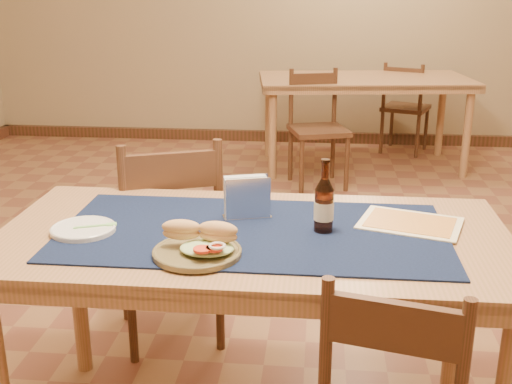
# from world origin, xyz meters

# --- Properties ---
(room) EXTENTS (6.04, 7.04, 2.84)m
(room) POSITION_xyz_m (0.00, 0.00, 1.40)
(room) COLOR brown
(room) RESTS_ON ground
(main_table) EXTENTS (1.60, 0.80, 0.75)m
(main_table) POSITION_xyz_m (0.00, -0.80, 0.67)
(main_table) COLOR #A16E4B
(main_table) RESTS_ON ground
(placemat) EXTENTS (1.20, 0.60, 0.01)m
(placemat) POSITION_xyz_m (0.00, -0.80, 0.75)
(placemat) COLOR #101C3D
(placemat) RESTS_ON main_table
(baseboard) EXTENTS (6.00, 7.00, 0.10)m
(baseboard) POSITION_xyz_m (0.00, 0.00, 0.05)
(baseboard) COLOR #4C291B
(baseboard) RESTS_ON ground
(back_table) EXTENTS (1.78, 1.05, 0.75)m
(back_table) POSITION_xyz_m (0.55, 2.66, 0.67)
(back_table) COLOR #A16E4B
(back_table) RESTS_ON ground
(chair_main_far) EXTENTS (0.55, 0.55, 0.92)m
(chair_main_far) POSITION_xyz_m (-0.41, -0.21, 0.48)
(chair_main_far) COLOR #4C291B
(chair_main_far) RESTS_ON ground
(chair_back_near) EXTENTS (0.50, 0.50, 0.87)m
(chair_back_near) POSITION_xyz_m (0.18, 2.11, 0.45)
(chair_back_near) COLOR #4C291B
(chair_back_near) RESTS_ON ground
(chair_back_far) EXTENTS (0.49, 0.49, 0.82)m
(chair_back_far) POSITION_xyz_m (0.96, 3.16, 0.43)
(chair_back_far) COLOR #4C291B
(chair_back_far) RESTS_ON ground
(sandwich_plate) EXTENTS (0.25, 0.25, 0.10)m
(sandwich_plate) POSITION_xyz_m (-0.13, -1.00, 0.78)
(sandwich_plate) COLOR brown
(sandwich_plate) RESTS_ON placemat
(side_plate) EXTENTS (0.20, 0.20, 0.02)m
(side_plate) POSITION_xyz_m (-0.52, -0.86, 0.76)
(side_plate) COLOR silver
(side_plate) RESTS_ON placemat
(fork) EXTENTS (0.13, 0.06, 0.00)m
(fork) POSITION_xyz_m (-0.48, -0.84, 0.77)
(fork) COLOR #88D977
(fork) RESTS_ON side_plate
(beer_bottle) EXTENTS (0.06, 0.06, 0.23)m
(beer_bottle) POSITION_xyz_m (0.22, -0.78, 0.84)
(beer_bottle) COLOR #3F190B
(beer_bottle) RESTS_ON placemat
(napkin_holder) EXTENTS (0.17, 0.10, 0.14)m
(napkin_holder) POSITION_xyz_m (-0.03, -0.68, 0.82)
(napkin_holder) COLOR silver
(napkin_holder) RESTS_ON placemat
(menu_card) EXTENTS (0.37, 0.31, 0.01)m
(menu_card) POSITION_xyz_m (0.50, -0.69, 0.76)
(menu_card) COLOR #F3E6B7
(menu_card) RESTS_ON placemat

